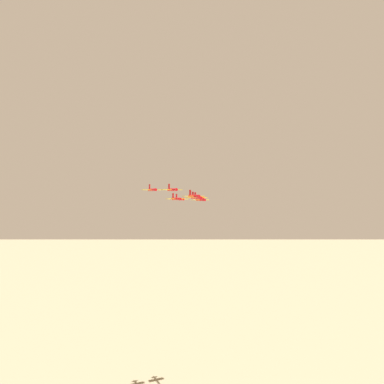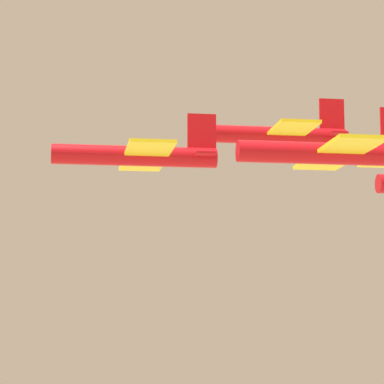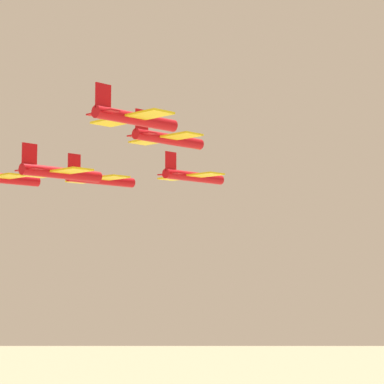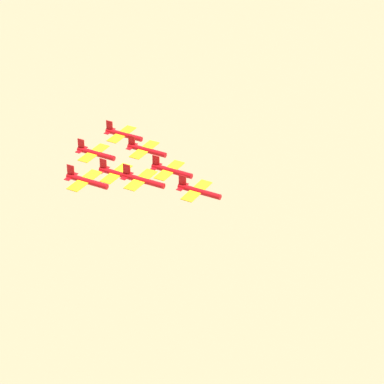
{
  "view_description": "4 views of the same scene",
  "coord_description": "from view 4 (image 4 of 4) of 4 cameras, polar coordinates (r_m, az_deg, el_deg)",
  "views": [
    {
      "loc": [
        -156.57,
        -21.23,
        119.86
      ],
      "look_at": [
        -1.08,
        58.19,
        121.13
      ],
      "focal_mm": 35.0,
      "sensor_mm": 36.0,
      "label": 1
    },
    {
      "loc": [
        42.52,
        16.97,
        107.79
      ],
      "look_at": [
        0.86,
        61.23,
        117.05
      ],
      "focal_mm": 85.0,
      "sensor_mm": 36.0,
      "label": 2
    },
    {
      "loc": [
        -10.88,
        159.36,
        106.95
      ],
      "look_at": [
        -0.07,
        54.41,
        117.37
      ],
      "focal_mm": 70.0,
      "sensor_mm": 36.0,
      "label": 3
    },
    {
      "loc": [
        -178.69,
        88.98,
        226.14
      ],
      "look_at": [
        -1.94,
        59.26,
        119.98
      ],
      "focal_mm": 85.0,
      "sensor_mm": 36.0,
      "label": 4
    }
  ],
  "objects": [
    {
      "name": "jet_0",
      "position": [
        210.24,
        0.36,
        0.08
      ],
      "size": [
        9.81,
        9.95,
        3.68
      ],
      "rotation": [
        0.0,
        0.0,
        2.47
      ],
      "color": "#B20C14"
    },
    {
      "name": "jet_1",
      "position": [
        220.29,
        -1.36,
        1.36
      ],
      "size": [
        9.81,
        9.95,
        3.68
      ],
      "rotation": [
        0.0,
        0.0,
        2.47
      ],
      "color": "#B20C14"
    },
    {
      "name": "jet_2",
      "position": [
        208.67,
        -3.17,
        0.76
      ],
      "size": [
        9.81,
        9.95,
        3.68
      ],
      "rotation": [
        0.0,
        0.0,
        2.47
      ],
      "color": "#B20C14"
    },
    {
      "name": "jet_3",
      "position": [
        230.36,
        -2.94,
        2.66
      ],
      "size": [
        9.81,
        9.95,
        3.68
      ],
      "rotation": [
        0.0,
        0.0,
        2.47
      ],
      "color": "#B20C14"
    },
    {
      "name": "jet_4",
      "position": [
        220.99,
        -4.7,
        1.16
      ],
      "size": [
        9.81,
        9.95,
        3.68
      ],
      "rotation": [
        0.0,
        0.0,
        2.47
      ],
      "color": "#B20C14"
    },
    {
      "name": "jet_5",
      "position": [
        209.45,
        -6.69,
        0.72
      ],
      "size": [
        9.81,
        9.95,
        3.68
      ],
      "rotation": [
        0.0,
        0.0,
        2.47
      ],
      "color": "#B20C14"
    },
    {
      "name": "jet_6",
      "position": [
        241.16,
        -4.38,
        3.63
      ],
      "size": [
        9.81,
        9.95,
        3.68
      ],
      "rotation": [
        0.0,
        0.0,
        2.47
      ],
      "color": "#B20C14"
    },
    {
      "name": "jet_7",
      "position": [
        231.42,
        -6.13,
        2.44
      ],
      "size": [
        9.81,
        9.95,
        3.68
      ],
      "rotation": [
        0.0,
        0.0,
        2.47
      ],
      "color": "#B20C14"
    }
  ]
}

